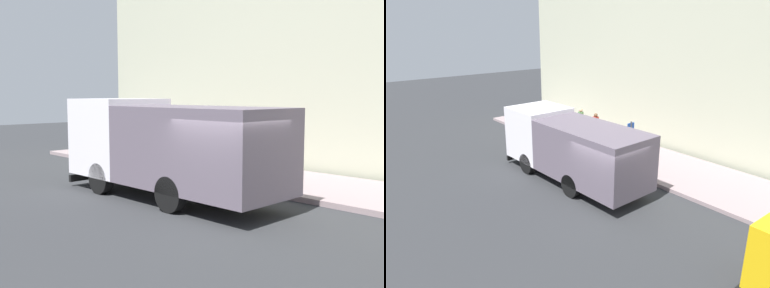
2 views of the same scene
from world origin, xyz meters
TOP-DOWN VIEW (x-y plane):
  - ground at (0.00, 0.00)m, footprint 80.00×80.00m
  - sidewalk at (5.07, 0.00)m, footprint 4.14×30.00m
  - building_facade at (7.64, 0.00)m, footprint 0.50×30.00m
  - large_utility_truck at (0.62, 2.79)m, footprint 2.52×7.68m
  - pedestrian_walking at (5.08, 6.04)m, footprint 0.46×0.46m
  - pedestrian_standing at (5.29, 7.64)m, footprint 0.50×0.50m
  - street_sign_post at (3.26, 1.66)m, footprint 0.44×0.08m

SIDE VIEW (x-z plane):
  - ground at x=0.00m, z-range 0.00..0.00m
  - sidewalk at x=5.07m, z-range 0.00..0.16m
  - pedestrian_walking at x=5.08m, z-range 0.21..1.89m
  - pedestrian_standing at x=5.29m, z-range 0.21..1.89m
  - street_sign_post at x=3.26m, z-range 0.39..2.77m
  - large_utility_truck at x=0.62m, z-range 0.15..3.12m
  - building_facade at x=7.64m, z-range 0.00..9.65m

